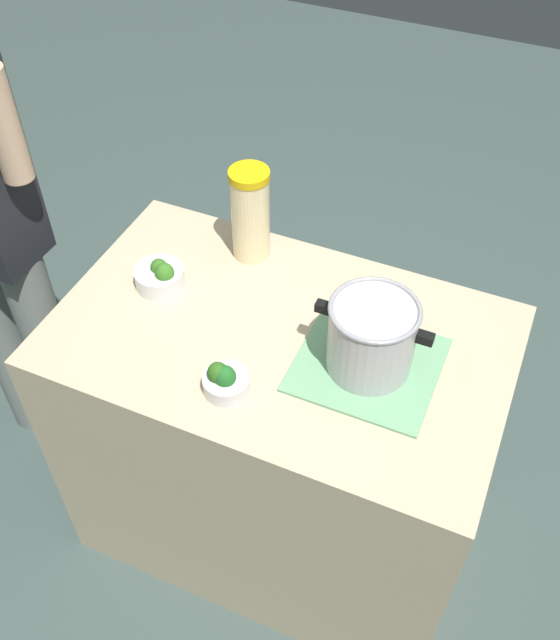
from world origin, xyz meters
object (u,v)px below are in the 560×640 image
Objects in this scene: cooking_pot at (372,336)px; lemonade_pitcher at (250,214)px; broccoli_bowl_front at (160,276)px; broccoli_bowl_center at (225,380)px.

lemonade_pitcher is (0.43, -0.26, 0.03)m from cooking_pot.
lemonade_pitcher reaches higher than broccoli_bowl_front.
lemonade_pitcher is at bearing -127.86° from broccoli_bowl_front.
broccoli_bowl_front is (0.60, -0.05, -0.07)m from cooking_pot.
broccoli_bowl_front reaches higher than broccoli_bowl_center.
broccoli_bowl_center is (-0.32, 0.25, 0.00)m from broccoli_bowl_front.
lemonade_pitcher is at bearing -31.31° from cooking_pot.
broccoli_bowl_front is at bearing 52.14° from lemonade_pitcher.
cooking_pot reaches higher than broccoli_bowl_center.
broccoli_bowl_front is at bearing -38.24° from broccoli_bowl_center.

